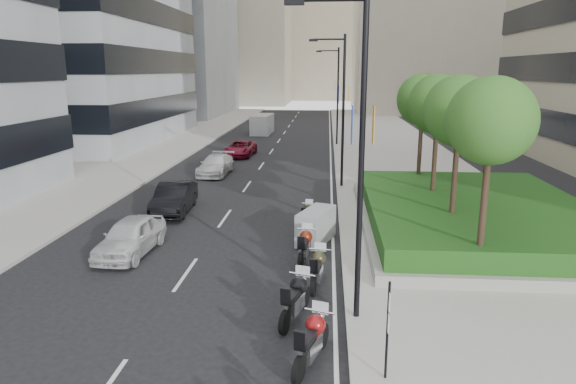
# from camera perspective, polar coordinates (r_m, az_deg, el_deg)

# --- Properties ---
(ground) EXTENTS (160.00, 160.00, 0.00)m
(ground) POSITION_cam_1_polar(r_m,az_deg,el_deg) (14.76, -9.74, -15.09)
(ground) COLOR black
(ground) RESTS_ON ground
(sidewalk_right) EXTENTS (10.00, 100.00, 0.15)m
(sidewalk_right) POSITION_cam_1_polar(r_m,az_deg,el_deg) (43.48, 11.77, 3.97)
(sidewalk_right) COLOR #9E9B93
(sidewalk_right) RESTS_ON ground
(sidewalk_left) EXTENTS (8.00, 100.00, 0.15)m
(sidewalk_left) POSITION_cam_1_polar(r_m,az_deg,el_deg) (45.77, -15.36, 4.23)
(sidewalk_left) COLOR #9E9B93
(sidewalk_left) RESTS_ON ground
(lane_edge) EXTENTS (0.12, 100.00, 0.01)m
(lane_edge) POSITION_cam_1_polar(r_m,az_deg,el_deg) (43.12, 4.76, 4.03)
(lane_edge) COLOR silver
(lane_edge) RESTS_ON ground
(lane_centre) EXTENTS (0.12, 100.00, 0.01)m
(lane_centre) POSITION_cam_1_polar(r_m,az_deg,el_deg) (43.40, -2.14, 4.13)
(lane_centre) COLOR silver
(lane_centre) RESTS_ON ground
(building_grey_far) EXTENTS (22.00, 26.00, 30.00)m
(building_grey_far) POSITION_cam_1_polar(r_m,az_deg,el_deg) (87.34, -14.67, 18.25)
(building_grey_far) COLOR gray
(building_grey_far) RESTS_ON ground
(building_cream_right) EXTENTS (28.00, 24.00, 36.00)m
(building_cream_right) POSITION_cam_1_polar(r_m,az_deg,el_deg) (95.05, 16.62, 19.53)
(building_cream_right) COLOR #B7AD93
(building_cream_right) RESTS_ON ground
(building_cream_left) EXTENTS (26.00, 24.00, 34.00)m
(building_cream_left) POSITION_cam_1_polar(r_m,az_deg,el_deg) (115.00, -6.70, 18.31)
(building_cream_left) COLOR #B7AD93
(building_cream_left) RESTS_ON ground
(building_cream_centre) EXTENTS (30.00, 24.00, 38.00)m
(building_cream_centre) POSITION_cam_1_polar(r_m,az_deg,el_deg) (133.10, 3.97, 18.55)
(building_cream_centre) COLOR #B7AD93
(building_cream_centre) RESTS_ON ground
(planter) EXTENTS (10.00, 14.00, 0.40)m
(planter) POSITION_cam_1_polar(r_m,az_deg,el_deg) (24.43, 19.95, -3.21)
(planter) COLOR gray
(planter) RESTS_ON sidewalk_right
(hedge) EXTENTS (9.40, 13.40, 0.80)m
(hedge) POSITION_cam_1_polar(r_m,az_deg,el_deg) (24.27, 20.07, -1.85)
(hedge) COLOR #133C11
(hedge) RESTS_ON planter
(tree_0) EXTENTS (2.80, 2.80, 6.30)m
(tree_0) POSITION_cam_1_polar(r_m,az_deg,el_deg) (17.40, 21.66, 7.29)
(tree_0) COLOR #332319
(tree_0) RESTS_ON planter
(tree_1) EXTENTS (2.80, 2.80, 6.30)m
(tree_1) POSITION_cam_1_polar(r_m,az_deg,el_deg) (21.24, 18.52, 8.48)
(tree_1) COLOR #332319
(tree_1) RESTS_ON planter
(tree_2) EXTENTS (2.80, 2.80, 6.30)m
(tree_2) POSITION_cam_1_polar(r_m,az_deg,el_deg) (25.13, 16.34, 9.29)
(tree_2) COLOR #332319
(tree_2) RESTS_ON planter
(tree_3) EXTENTS (2.80, 2.80, 6.30)m
(tree_3) POSITION_cam_1_polar(r_m,az_deg,el_deg) (29.05, 14.74, 9.88)
(tree_3) COLOR #332319
(tree_3) RESTS_ON planter
(lamp_post_0) EXTENTS (2.34, 0.45, 9.00)m
(lamp_post_0) POSITION_cam_1_polar(r_m,az_deg,el_deg) (13.71, 7.56, 5.20)
(lamp_post_0) COLOR black
(lamp_post_0) RESTS_ON ground
(lamp_post_1) EXTENTS (2.34, 0.45, 9.00)m
(lamp_post_1) POSITION_cam_1_polar(r_m,az_deg,el_deg) (30.62, 5.88, 9.73)
(lamp_post_1) COLOR black
(lamp_post_1) RESTS_ON ground
(lamp_post_2) EXTENTS (2.34, 0.45, 9.00)m
(lamp_post_2) POSITION_cam_1_polar(r_m,az_deg,el_deg) (48.60, 5.37, 11.08)
(lamp_post_2) COLOR black
(lamp_post_2) RESTS_ON ground
(parking_sign) EXTENTS (0.06, 0.32, 2.50)m
(parking_sign) POSITION_cam_1_polar(r_m,az_deg,el_deg) (12.00, 11.02, -14.34)
(parking_sign) COLOR black
(parking_sign) RESTS_ON ground
(motorcycle_1) EXTENTS (0.99, 2.26, 1.17)m
(motorcycle_1) POSITION_cam_1_polar(r_m,az_deg,el_deg) (12.94, 2.68, -16.12)
(motorcycle_1) COLOR black
(motorcycle_1) RESTS_ON ground
(motorcycle_2) EXTENTS (0.95, 2.33, 1.19)m
(motorcycle_2) POSITION_cam_1_polar(r_m,az_deg,el_deg) (14.97, 0.88, -11.74)
(motorcycle_2) COLOR black
(motorcycle_2) RESTS_ON ground
(motorcycle_3) EXTENTS (0.74, 2.23, 1.11)m
(motorcycle_3) POSITION_cam_1_polar(r_m,az_deg,el_deg) (17.19, 3.29, -8.48)
(motorcycle_3) COLOR black
(motorcycle_3) RESTS_ON ground
(motorcycle_4) EXTENTS (0.76, 2.27, 1.13)m
(motorcycle_4) POSITION_cam_1_polar(r_m,az_deg,el_deg) (19.23, 1.87, -6.01)
(motorcycle_4) COLOR black
(motorcycle_4) RESTS_ON ground
(motorcycle_5) EXTENTS (1.67, 2.48, 1.39)m
(motorcycle_5) POSITION_cam_1_polar(r_m,az_deg,el_deg) (21.29, 3.12, -3.82)
(motorcycle_5) COLOR black
(motorcycle_5) RESTS_ON ground
(motorcycle_6) EXTENTS (0.66, 1.99, 0.99)m
(motorcycle_6) POSITION_cam_1_polar(r_m,az_deg,el_deg) (23.44, 2.12, -2.61)
(motorcycle_6) COLOR black
(motorcycle_6) RESTS_ON ground
(car_a) EXTENTS (1.90, 4.24, 1.42)m
(car_a) POSITION_cam_1_polar(r_m,az_deg,el_deg) (20.88, -17.11, -4.73)
(car_a) COLOR silver
(car_a) RESTS_ON ground
(car_b) EXTENTS (1.86, 4.60, 1.49)m
(car_b) POSITION_cam_1_polar(r_m,az_deg,el_deg) (26.33, -12.53, -0.65)
(car_b) COLOR black
(car_b) RESTS_ON ground
(car_c) EXTENTS (2.09, 4.68, 1.33)m
(car_c) POSITION_cam_1_polar(r_m,az_deg,el_deg) (35.48, -8.02, 3.00)
(car_c) COLOR silver
(car_c) RESTS_ON ground
(car_d) EXTENTS (2.37, 4.72, 1.28)m
(car_d) POSITION_cam_1_polar(r_m,az_deg,el_deg) (42.95, -5.33, 4.84)
(car_d) COLOR maroon
(car_d) RESTS_ON ground
(delivery_van) EXTENTS (2.20, 5.15, 2.12)m
(delivery_van) POSITION_cam_1_polar(r_m,az_deg,el_deg) (57.92, -2.90, 7.44)
(delivery_van) COLOR #ACACAE
(delivery_van) RESTS_ON ground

